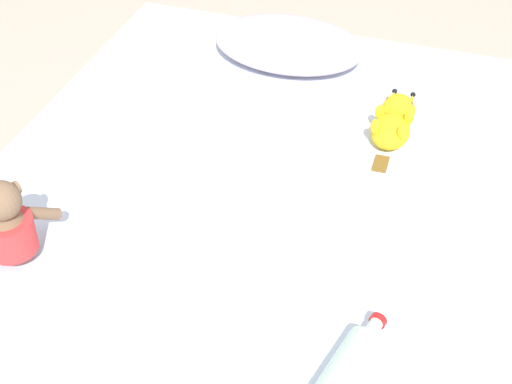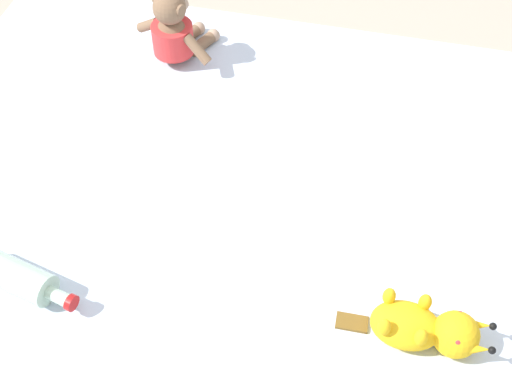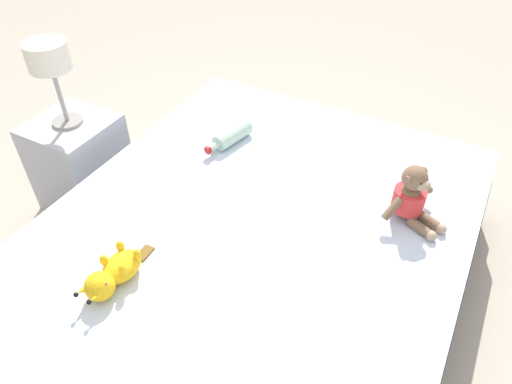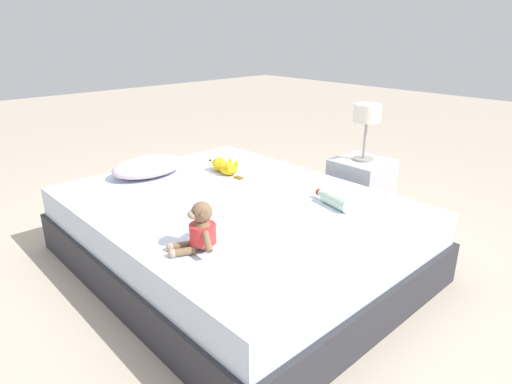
# 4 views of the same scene
# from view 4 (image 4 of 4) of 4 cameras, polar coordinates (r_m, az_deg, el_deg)

# --- Properties ---
(ground_plane) EXTENTS (16.00, 16.00, 0.00)m
(ground_plane) POSITION_cam_4_polar(r_m,az_deg,el_deg) (2.76, -2.73, -9.21)
(ground_plane) COLOR #B7A893
(bed) EXTENTS (1.59, 2.04, 0.42)m
(bed) POSITION_cam_4_polar(r_m,az_deg,el_deg) (2.66, -2.80, -5.33)
(bed) COLOR #2D2D33
(bed) RESTS_ON ground_plane
(pillow) EXTENTS (0.51, 0.34, 0.13)m
(pillow) POSITION_cam_4_polar(r_m,az_deg,el_deg) (3.07, -13.90, 3.26)
(pillow) COLOR silver
(pillow) RESTS_ON bed
(plush_monkey) EXTENTS (0.25, 0.27, 0.24)m
(plush_monkey) POSITION_cam_4_polar(r_m,az_deg,el_deg) (1.99, -7.29, -5.00)
(plush_monkey) COLOR brown
(plush_monkey) RESTS_ON bed
(plush_yellow_creature) EXTENTS (0.11, 0.33, 0.10)m
(plush_yellow_creature) POSITION_cam_4_polar(r_m,az_deg,el_deg) (3.05, -4.14, 3.36)
(plush_yellow_creature) COLOR yellow
(plush_yellow_creature) RESTS_ON bed
(glass_bottle) EXTENTS (0.12, 0.27, 0.08)m
(glass_bottle) POSITION_cam_4_polar(r_m,az_deg,el_deg) (2.50, 10.32, -1.09)
(glass_bottle) COLOR #B2D1B7
(glass_bottle) RESTS_ON bed
(nightstand) EXTENTS (0.37, 0.37, 0.49)m
(nightstand) POSITION_cam_4_polar(r_m,az_deg,el_deg) (3.30, 13.44, 0.04)
(nightstand) COLOR #B2B2B7
(nightstand) RESTS_ON ground_plane
(bedside_lamp) EXTENTS (0.19, 0.19, 0.40)m
(bedside_lamp) POSITION_cam_4_polar(r_m,az_deg,el_deg) (3.15, 14.29, 9.53)
(bedside_lamp) COLOR gray
(bedside_lamp) RESTS_ON nightstand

